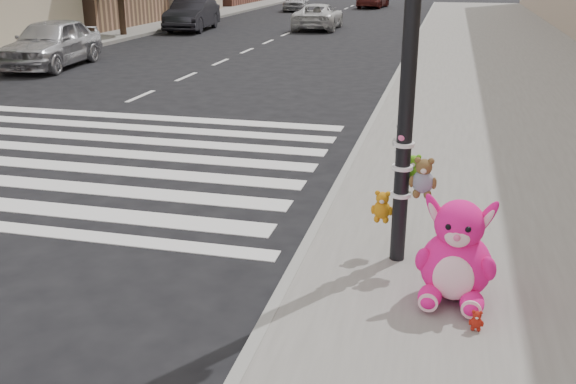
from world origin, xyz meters
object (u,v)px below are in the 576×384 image
(red_teddy, at_px, (476,320))
(car_silver_far, at_px, (51,43))
(pink_bunny, at_px, (456,258))
(car_dark_far, at_px, (192,14))
(signal_pole, at_px, (408,109))
(car_white_near, at_px, (318,17))

(red_teddy, xyz_separation_m, car_silver_far, (-12.76, 13.22, 0.53))
(pink_bunny, relative_size, car_dark_far, 0.23)
(car_silver_far, bearing_deg, signal_pole, -51.10)
(signal_pole, distance_m, red_teddy, 2.18)
(red_teddy, bearing_deg, car_silver_far, 136.50)
(signal_pole, bearing_deg, car_white_near, 103.27)
(pink_bunny, bearing_deg, signal_pole, 131.47)
(pink_bunny, distance_m, car_silver_far, 17.85)
(signal_pole, xyz_separation_m, car_silver_far, (-11.98, 11.91, -1.04))
(pink_bunny, xyz_separation_m, car_dark_far, (-12.56, 24.62, 0.20))
(pink_bunny, xyz_separation_m, car_white_near, (-6.70, 26.73, 0.05))
(car_dark_far, height_order, car_white_near, car_dark_far)
(red_teddy, relative_size, car_silver_far, 0.04)
(pink_bunny, xyz_separation_m, car_silver_far, (-12.55, 12.69, 0.19))
(car_dark_far, bearing_deg, signal_pole, -68.90)
(pink_bunny, bearing_deg, red_teddy, -64.09)
(car_silver_far, xyz_separation_m, car_dark_far, (-0.01, 11.93, 0.01))
(signal_pole, relative_size, pink_bunny, 3.77)
(red_teddy, relative_size, car_dark_far, 0.04)
(car_dark_far, distance_m, car_white_near, 6.23)
(signal_pole, distance_m, car_white_near, 26.69)
(car_white_near, bearing_deg, car_dark_far, 17.70)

